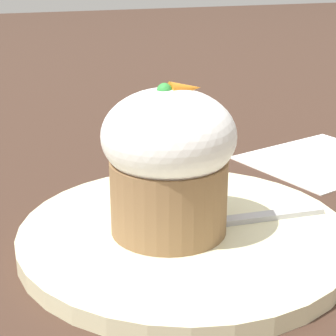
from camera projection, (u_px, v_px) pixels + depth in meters
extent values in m
plane|color=#3D281E|center=(184.00, 243.00, 0.41)|extent=(4.00, 4.00, 0.00)
cylinder|color=beige|center=(184.00, 235.00, 0.40)|extent=(0.24, 0.24, 0.01)
cylinder|color=olive|center=(168.00, 195.00, 0.39)|extent=(0.08, 0.08, 0.05)
ellipsoid|color=white|center=(168.00, 135.00, 0.37)|extent=(0.09, 0.09, 0.06)
cone|color=orange|center=(181.00, 89.00, 0.37)|extent=(0.02, 0.01, 0.01)
sphere|color=green|center=(164.00, 90.00, 0.36)|extent=(0.01, 0.01, 0.01)
cube|color=#B7B7BC|center=(264.00, 216.00, 0.41)|extent=(0.09, 0.02, 0.00)
ellipsoid|color=#B7B7BC|center=(189.00, 224.00, 0.40)|extent=(0.04, 0.03, 0.01)
cube|color=white|center=(322.00, 160.00, 0.57)|extent=(0.17, 0.15, 0.00)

